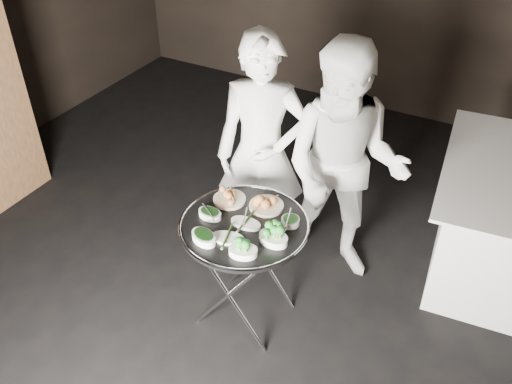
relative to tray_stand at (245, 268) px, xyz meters
The scene contains 15 objects.
floor 0.53m from the tray_stand, 140.23° to the right, with size 6.00×7.00×0.05m, color black.
tray_stand is the anchor object (origin of this frame).
serving_tray 0.35m from the tray_stand, behind, with size 0.79×0.79×0.04m.
potato_plate_a 0.47m from the tray_stand, 141.27° to the left, with size 0.21×0.21×0.08m.
potato_plate_b 0.45m from the tray_stand, 78.89° to the left, with size 0.22×0.22×0.08m.
greens_bowl 0.48m from the tray_stand, 28.51° to the left, with size 0.11×0.11×0.07m.
asparagus_plate_a 0.38m from the tray_stand, ahead, with size 0.20×0.11×0.04m.
asparagus_plate_b 0.42m from the tray_stand, 96.15° to the right, with size 0.22×0.16×0.04m.
spinach_bowl_a 0.45m from the tray_stand, 169.98° to the right, with size 0.16×0.11×0.06m.
spinach_bowl_b 0.48m from the tray_stand, 118.96° to the right, with size 0.20×0.16×0.07m.
broccoli_bowl_a 0.46m from the tray_stand, 13.78° to the right, with size 0.19×0.14×0.07m.
broccoli_bowl_b 0.47m from the tray_stand, 61.63° to the right, with size 0.19×0.16×0.07m.
serving_utensils 0.42m from the tray_stand, 76.29° to the left, with size 0.57×0.42×0.01m.
waiter_left 0.81m from the tray_stand, 109.14° to the left, with size 0.63×0.42×1.74m, color white.
waiter_right 0.92m from the tray_stand, 64.61° to the left, with size 0.86×0.67×1.77m, color white.
Camera 1 is at (1.44, -1.99, 2.91)m, focal length 38.00 mm.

